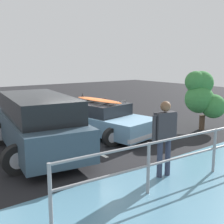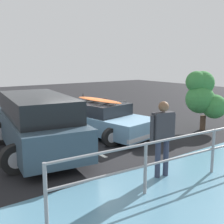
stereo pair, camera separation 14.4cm
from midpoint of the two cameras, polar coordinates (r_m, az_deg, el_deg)
The scene contains 7 objects.
ground_plane at distance 10.72m, azimuth -5.37°, elevation -4.70°, with size 44.00×44.00×0.02m, color black.
parking_stripe at distance 10.10m, azimuth -8.07°, elevation -5.65°, with size 4.48×0.12×0.00m, color silver.
sedan_car at distance 10.68m, azimuth -1.66°, elevation -1.43°, with size 2.87×4.43×1.48m.
suv_car at distance 8.78m, azimuth -14.42°, elevation -2.19°, with size 2.97×5.01×1.76m.
person_bystander at distance 6.78m, azimuth 10.87°, elevation -4.03°, with size 0.71×0.28×1.85m.
railing_fence at distance 7.46m, azimuth 20.43°, elevation -6.01°, with size 8.66×0.63×1.12m.
bush_near_left at distance 11.76m, azimuth 18.43°, elevation 3.28°, with size 1.38×1.50×2.37m.
Camera 2 is at (5.18, 8.97, 2.78)m, focal length 45.00 mm.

